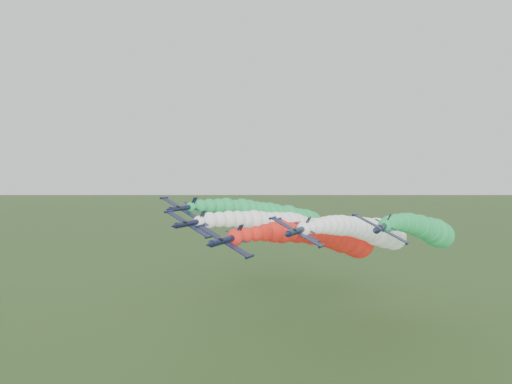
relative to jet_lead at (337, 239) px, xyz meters
The scene contains 6 objects.
jet_lead is the anchor object (origin of this frame).
jet_inner_left 15.40m from the jet_lead, 151.04° to the left, with size 14.24×84.53×16.09m.
jet_inner_right 11.81m from the jet_lead, 45.44° to the left, with size 14.15×84.44×16.00m.
jet_outer_left 28.30m from the jet_lead, 139.86° to the left, with size 14.17×84.46×16.02m.
jet_outer_right 25.81m from the jet_lead, 33.01° to the left, with size 14.21×84.49×16.05m.
jet_trail 26.57m from the jet_lead, 85.49° to the left, with size 14.12×84.41×15.97m.
Camera 1 is at (41.76, -85.09, 46.57)m, focal length 35.00 mm.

